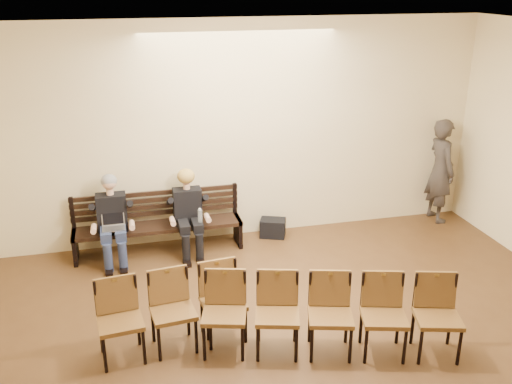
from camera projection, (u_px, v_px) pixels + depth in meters
room_walls at (344, 166)px, 4.89m from camera, size 8.02×10.01×3.51m
bench at (159, 238)px, 8.91m from camera, size 2.60×0.90×0.45m
seated_man at (112, 220)px, 8.49m from camera, size 0.55×0.76×1.31m
seated_woman at (189, 215)px, 8.76m from camera, size 0.53×0.74×1.24m
laptop at (114, 230)px, 8.36m from camera, size 0.38×0.33×0.24m
water_bottle at (200, 223)px, 8.61m from camera, size 0.08×0.08×0.23m
bag at (273, 228)px, 9.45m from camera, size 0.48×0.41×0.30m
passerby at (441, 163)px, 9.81m from camera, size 0.52×0.77×2.10m
chair_row_front at (173, 313)px, 6.50m from camera, size 1.72×0.68×0.93m
chair_row_back at (330, 317)px, 6.41m from camera, size 2.92×1.27×0.94m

